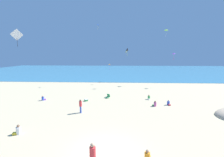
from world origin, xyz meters
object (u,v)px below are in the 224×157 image
object	(u,v)px
kite_black	(127,49)
kite_yellow	(126,51)
person_8	(43,99)
person_5	(149,98)
person_6	(81,105)
kite_lime	(166,30)
person_3	(147,156)
kite_orange	(110,64)
person_1	(18,131)
beach_chair_far_right	(108,96)
kite_purple	(174,54)
cooler_box	(86,100)
person_7	(93,155)
person_0	(168,103)
kite_blue	(98,25)
person_4	(155,104)
kite_white	(17,35)

from	to	relation	value
kite_black	kite_yellow	xyz separation A→B (m)	(0.07, 7.81, -0.25)
person_8	person_5	bearing A→B (deg)	-42.97
person_6	kite_lime	world-z (taller)	kite_lime
person_3	person_6	xyz separation A→B (m)	(-6.18, 8.06, 0.62)
person_3	kite_orange	distance (m)	27.83
person_1	person_3	size ratio (longest dim) A/B	1.14
beach_chair_far_right	kite_lime	size ratio (longest dim) A/B	0.48
person_1	kite_yellow	world-z (taller)	kite_yellow
kite_yellow	kite_purple	bearing A→B (deg)	-37.24
kite_yellow	kite_orange	bearing A→B (deg)	-129.82
beach_chair_far_right	kite_purple	world-z (taller)	kite_purple
cooler_box	person_7	bearing A→B (deg)	-76.57
cooler_box	person_0	xyz separation A→B (m)	(11.21, -1.28, 0.12)
person_3	cooler_box	bearing A→B (deg)	48.53
kite_purple	person_1	bearing A→B (deg)	-131.66
beach_chair_far_right	person_5	bearing A→B (deg)	123.02
beach_chair_far_right	person_6	distance (m)	7.11
person_5	kite_lime	xyz separation A→B (m)	(5.99, 14.49, 11.83)
person_7	kite_blue	size ratio (longest dim) A/B	1.46
person_4	kite_white	xyz separation A→B (m)	(-14.85, -4.20, 8.25)
person_5	kite_blue	xyz separation A→B (m)	(-9.15, 13.21, 12.83)
person_4	kite_purple	bearing A→B (deg)	-54.66
person_3	kite_white	size ratio (longest dim) A/B	0.41
person_3	kite_black	xyz separation A→B (m)	(-0.30, 24.01, 7.37)
person_5	kite_black	bearing A→B (deg)	-143.62
cooler_box	kite_black	distance (m)	14.90
kite_blue	kite_yellow	size ratio (longest dim) A/B	0.91
cooler_box	kite_purple	xyz separation A→B (m)	(15.78, 11.86, 6.65)
kite_blue	kite_black	distance (m)	8.97
beach_chair_far_right	person_6	bearing A→B (deg)	16.60
person_6	kite_blue	xyz separation A→B (m)	(-0.43, 19.26, 12.20)
kite_lime	cooler_box	bearing A→B (deg)	-133.63
kite_yellow	kite_blue	bearing A→B (deg)	-144.81
kite_black	beach_chair_far_right	bearing A→B (deg)	-109.36
person_8	kite_lime	size ratio (longest dim) A/B	0.41
person_7	kite_orange	size ratio (longest dim) A/B	1.21
beach_chair_far_right	person_3	distance (m)	15.09
person_7	kite_purple	bearing A→B (deg)	9.01
person_5	person_6	size ratio (longest dim) A/B	0.45
person_8	kite_black	bearing A→B (deg)	-6.04
person_1	person_4	distance (m)	15.24
person_4	kite_lime	bearing A→B (deg)	-47.49
beach_chair_far_right	kite_lime	world-z (taller)	kite_lime
person_3	person_1	bearing A→B (deg)	95.68
person_0	kite_lime	xyz separation A→B (m)	(3.88, 17.11, 11.83)
person_1	person_5	xyz separation A→B (m)	(12.70, 11.26, -0.05)
kite_lime	kite_orange	world-z (taller)	kite_lime
person_5	kite_blue	world-z (taller)	kite_blue
kite_yellow	kite_orange	xyz separation A→B (m)	(-3.83, -4.60, -3.01)
person_8	person_7	bearing A→B (deg)	-103.29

